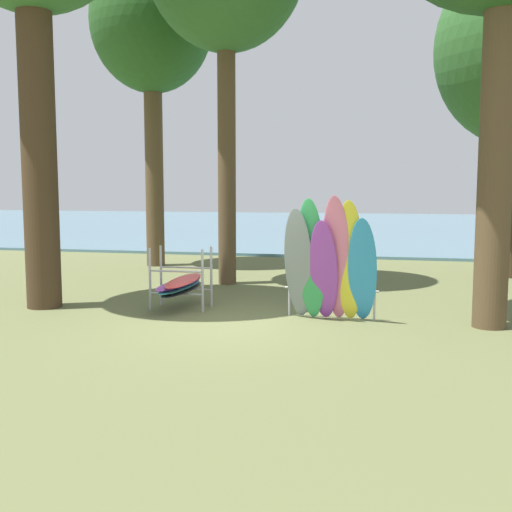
{
  "coord_description": "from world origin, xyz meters",
  "views": [
    {
      "loc": [
        2.72,
        -10.66,
        2.45
      ],
      "look_at": [
        0.05,
        1.24,
        1.1
      ],
      "focal_mm": 43.45,
      "sensor_mm": 36.0,
      "label": 1
    }
  ],
  "objects": [
    {
      "name": "tree_far_left_back",
      "position": [
        -4.63,
        7.6,
        7.33
      ],
      "size": [
        3.72,
        3.72,
        9.61
      ],
      "color": "brown",
      "rests_on": "ground"
    },
    {
      "name": "ground_plane",
      "position": [
        0.0,
        0.0,
        0.0
      ],
      "size": [
        80.0,
        80.0,
        0.0
      ],
      "primitive_type": "plane",
      "color": "#60663D"
    },
    {
      "name": "leaning_board_pile",
      "position": [
        1.58,
        0.59,
        1.06
      ],
      "size": [
        1.77,
        0.75,
        2.32
      ],
      "color": "gray",
      "rests_on": "ground"
    },
    {
      "name": "lake_water",
      "position": [
        0.0,
        28.8,
        0.05
      ],
      "size": [
        80.0,
        36.0,
        0.1
      ],
      "primitive_type": "cube",
      "color": "slate",
      "rests_on": "ground"
    },
    {
      "name": "board_storage_rack",
      "position": [
        -1.49,
        1.14,
        0.5
      ],
      "size": [
        1.15,
        2.13,
        1.25
      ],
      "color": "#9EA0A5",
      "rests_on": "ground"
    }
  ]
}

